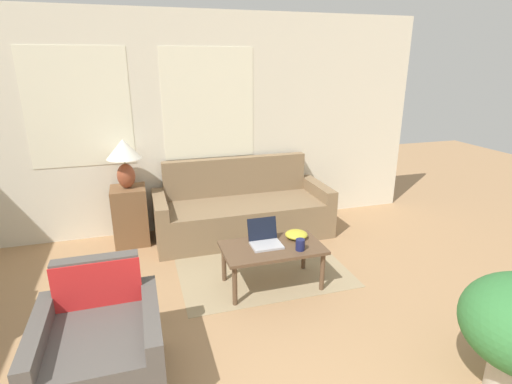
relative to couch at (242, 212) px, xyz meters
The scene contains 10 objects.
wall_back 1.45m from the couch, 155.73° to the left, with size 6.77×0.06×2.60m.
rug 0.72m from the couch, 93.71° to the right, with size 1.68×1.78×0.01m.
couch is the anchor object (origin of this frame).
armchair 2.60m from the couch, 125.36° to the right, with size 0.75×0.78×0.80m.
side_table 1.31m from the couch, behind, with size 0.39×0.39×0.68m.
table_lamp 1.52m from the couch, behind, with size 0.38×0.38×0.56m.
coffee_table 1.26m from the couch, 91.96° to the right, with size 0.93×0.53×0.41m.
laptop 1.21m from the couch, 94.60° to the right, with size 0.28×0.27×0.23m.
cup_navy 1.42m from the couch, 82.96° to the right, with size 0.08×0.08×0.10m.
snack_bowl 1.19m from the couch, 78.27° to the right, with size 0.22×0.22×0.07m.
Camera 1 is at (-0.24, -0.62, 2.05)m, focal length 28.00 mm.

